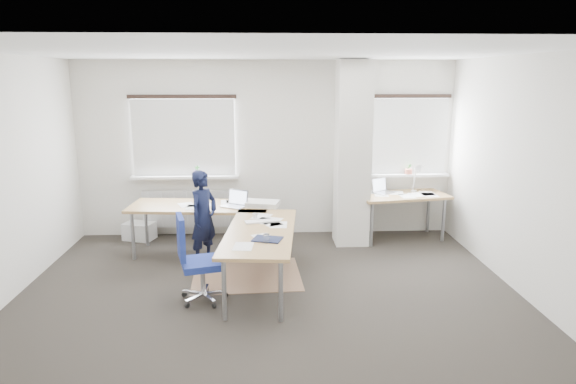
{
  "coord_description": "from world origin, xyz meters",
  "views": [
    {
      "loc": [
        -0.05,
        -5.69,
        2.55
      ],
      "look_at": [
        0.27,
        0.9,
        1.05
      ],
      "focal_mm": 32.0,
      "sensor_mm": 36.0,
      "label": 1
    }
  ],
  "objects_px": {
    "desk_main": "(231,219)",
    "desk_side": "(402,197)",
    "task_chair": "(199,277)",
    "person": "(204,218)"
  },
  "relations": [
    {
      "from": "desk_main",
      "to": "task_chair",
      "type": "xyz_separation_m",
      "value": [
        -0.31,
        -1.02,
        -0.4
      ]
    },
    {
      "from": "desk_main",
      "to": "desk_side",
      "type": "relative_size",
      "value": 1.87
    },
    {
      "from": "person",
      "to": "desk_main",
      "type": "bearing_deg",
      "value": -84.79
    },
    {
      "from": "task_chair",
      "to": "person",
      "type": "xyz_separation_m",
      "value": [
        -0.07,
        1.23,
        0.37
      ]
    },
    {
      "from": "task_chair",
      "to": "person",
      "type": "bearing_deg",
      "value": 79.11
    },
    {
      "from": "desk_side",
      "to": "person",
      "type": "height_order",
      "value": "person"
    },
    {
      "from": "person",
      "to": "desk_side",
      "type": "bearing_deg",
      "value": -38.2
    },
    {
      "from": "desk_side",
      "to": "desk_main",
      "type": "bearing_deg",
      "value": -165.79
    },
    {
      "from": "desk_main",
      "to": "task_chair",
      "type": "height_order",
      "value": "task_chair"
    },
    {
      "from": "desk_main",
      "to": "person",
      "type": "bearing_deg",
      "value": 156.58
    }
  ]
}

